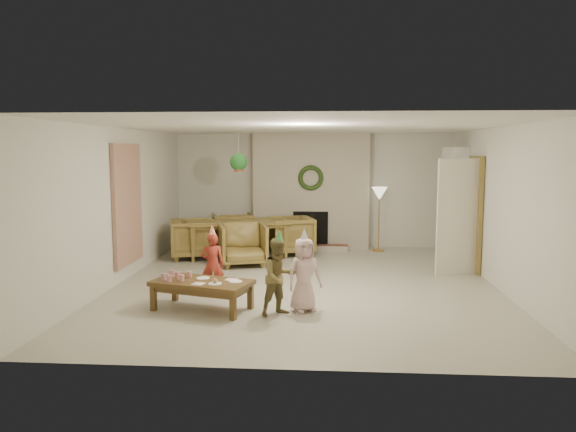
# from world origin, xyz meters

# --- Properties ---
(floor) EXTENTS (7.00, 7.00, 0.00)m
(floor) POSITION_xyz_m (0.00, 0.00, 0.00)
(floor) COLOR #B7B29E
(floor) RESTS_ON ground
(ceiling) EXTENTS (7.00, 7.00, 0.00)m
(ceiling) POSITION_xyz_m (0.00, 0.00, 2.50)
(ceiling) COLOR white
(ceiling) RESTS_ON wall_back
(wall_back) EXTENTS (7.00, 0.00, 7.00)m
(wall_back) POSITION_xyz_m (0.00, 3.50, 1.25)
(wall_back) COLOR silver
(wall_back) RESTS_ON floor
(wall_front) EXTENTS (7.00, 0.00, 7.00)m
(wall_front) POSITION_xyz_m (0.00, -3.50, 1.25)
(wall_front) COLOR silver
(wall_front) RESTS_ON floor
(wall_left) EXTENTS (0.00, 7.00, 7.00)m
(wall_left) POSITION_xyz_m (-3.00, 0.00, 1.25)
(wall_left) COLOR silver
(wall_left) RESTS_ON floor
(wall_right) EXTENTS (0.00, 7.00, 7.00)m
(wall_right) POSITION_xyz_m (3.00, 0.00, 1.25)
(wall_right) COLOR silver
(wall_right) RESTS_ON floor
(fireplace_mass) EXTENTS (2.50, 0.40, 2.50)m
(fireplace_mass) POSITION_xyz_m (0.00, 3.30, 1.25)
(fireplace_mass) COLOR #4F1F15
(fireplace_mass) RESTS_ON floor
(fireplace_hearth) EXTENTS (1.60, 0.30, 0.12)m
(fireplace_hearth) POSITION_xyz_m (0.00, 2.95, 0.06)
(fireplace_hearth) COLOR #5B2319
(fireplace_hearth) RESTS_ON floor
(fireplace_firebox) EXTENTS (0.75, 0.12, 0.75)m
(fireplace_firebox) POSITION_xyz_m (0.00, 3.12, 0.45)
(fireplace_firebox) COLOR black
(fireplace_firebox) RESTS_ON floor
(fireplace_wreath) EXTENTS (0.54, 0.10, 0.54)m
(fireplace_wreath) POSITION_xyz_m (0.00, 3.07, 1.55)
(fireplace_wreath) COLOR #1F3915
(fireplace_wreath) RESTS_ON fireplace_mass
(floor_lamp_base) EXTENTS (0.25, 0.25, 0.03)m
(floor_lamp_base) POSITION_xyz_m (1.45, 3.00, 0.01)
(floor_lamp_base) COLOR gold
(floor_lamp_base) RESTS_ON floor
(floor_lamp_post) EXTENTS (0.03, 0.03, 1.23)m
(floor_lamp_post) POSITION_xyz_m (1.45, 3.00, 0.64)
(floor_lamp_post) COLOR gold
(floor_lamp_post) RESTS_ON floor
(floor_lamp_shade) EXTENTS (0.33, 0.33, 0.27)m
(floor_lamp_shade) POSITION_xyz_m (1.45, 3.00, 1.23)
(floor_lamp_shade) COLOR beige
(floor_lamp_shade) RESTS_ON floor_lamp_post
(bookshelf_carcass) EXTENTS (0.30, 1.00, 2.20)m
(bookshelf_carcass) POSITION_xyz_m (2.84, 2.30, 1.10)
(bookshelf_carcass) COLOR white
(bookshelf_carcass) RESTS_ON floor
(bookshelf_shelf_a) EXTENTS (0.30, 0.92, 0.03)m
(bookshelf_shelf_a) POSITION_xyz_m (2.82, 2.30, 0.45)
(bookshelf_shelf_a) COLOR white
(bookshelf_shelf_a) RESTS_ON bookshelf_carcass
(bookshelf_shelf_b) EXTENTS (0.30, 0.92, 0.03)m
(bookshelf_shelf_b) POSITION_xyz_m (2.82, 2.30, 0.85)
(bookshelf_shelf_b) COLOR white
(bookshelf_shelf_b) RESTS_ON bookshelf_carcass
(bookshelf_shelf_c) EXTENTS (0.30, 0.92, 0.03)m
(bookshelf_shelf_c) POSITION_xyz_m (2.82, 2.30, 1.25)
(bookshelf_shelf_c) COLOR white
(bookshelf_shelf_c) RESTS_ON bookshelf_carcass
(bookshelf_shelf_d) EXTENTS (0.30, 0.92, 0.03)m
(bookshelf_shelf_d) POSITION_xyz_m (2.82, 2.30, 1.65)
(bookshelf_shelf_d) COLOR white
(bookshelf_shelf_d) RESTS_ON bookshelf_carcass
(books_row_lower) EXTENTS (0.20, 0.40, 0.24)m
(books_row_lower) POSITION_xyz_m (2.80, 2.15, 0.59)
(books_row_lower) COLOR #A63E1E
(books_row_lower) RESTS_ON bookshelf_shelf_a
(books_row_mid) EXTENTS (0.20, 0.44, 0.24)m
(books_row_mid) POSITION_xyz_m (2.80, 2.35, 0.99)
(books_row_mid) COLOR navy
(books_row_mid) RESTS_ON bookshelf_shelf_b
(books_row_upper) EXTENTS (0.20, 0.36, 0.22)m
(books_row_upper) POSITION_xyz_m (2.80, 2.20, 1.38)
(books_row_upper) COLOR #A77323
(books_row_upper) RESTS_ON bookshelf_shelf_c
(door_frame) EXTENTS (0.05, 0.86, 2.04)m
(door_frame) POSITION_xyz_m (2.96, 1.20, 1.02)
(door_frame) COLOR olive
(door_frame) RESTS_ON floor
(door_leaf) EXTENTS (0.77, 0.32, 2.00)m
(door_leaf) POSITION_xyz_m (2.58, 0.82, 1.00)
(door_leaf) COLOR beige
(door_leaf) RESTS_ON floor
(curtain_panel) EXTENTS (0.06, 1.20, 2.00)m
(curtain_panel) POSITION_xyz_m (-2.96, 0.20, 1.25)
(curtain_panel) COLOR tan
(curtain_panel) RESTS_ON wall_left
(dining_table) EXTENTS (2.25, 1.63, 0.71)m
(dining_table) POSITION_xyz_m (-1.45, 2.20, 0.35)
(dining_table) COLOR olive
(dining_table) RESTS_ON floor
(dining_chair_near) EXTENTS (1.04, 1.06, 0.78)m
(dining_chair_near) POSITION_xyz_m (-1.21, 1.35, 0.39)
(dining_chair_near) COLOR olive
(dining_chair_near) RESTS_ON floor
(dining_chair_far) EXTENTS (1.04, 1.06, 0.78)m
(dining_chair_far) POSITION_xyz_m (-1.69, 3.06, 0.39)
(dining_chair_far) COLOR olive
(dining_chair_far) RESTS_ON floor
(dining_chair_left) EXTENTS (1.06, 1.04, 0.78)m
(dining_chair_left) POSITION_xyz_m (-2.30, 1.96, 0.39)
(dining_chair_left) COLOR olive
(dining_chair_left) RESTS_ON floor
(dining_chair_right) EXTENTS (1.06, 1.04, 0.78)m
(dining_chair_right) POSITION_xyz_m (-0.38, 2.50, 0.39)
(dining_chair_right) COLOR olive
(dining_chair_right) RESTS_ON floor
(hanging_plant_cord) EXTENTS (0.01, 0.01, 0.70)m
(hanging_plant_cord) POSITION_xyz_m (-1.30, 1.50, 2.15)
(hanging_plant_cord) COLOR tan
(hanging_plant_cord) RESTS_ON ceiling
(hanging_plant_pot) EXTENTS (0.16, 0.16, 0.12)m
(hanging_plant_pot) POSITION_xyz_m (-1.30, 1.50, 1.80)
(hanging_plant_pot) COLOR brown
(hanging_plant_pot) RESTS_ON hanging_plant_cord
(hanging_plant_foliage) EXTENTS (0.32, 0.32, 0.32)m
(hanging_plant_foliage) POSITION_xyz_m (-1.30, 1.50, 1.92)
(hanging_plant_foliage) COLOR #1C541F
(hanging_plant_foliage) RESTS_ON hanging_plant_pot
(coffee_table_top) EXTENTS (1.44, 1.00, 0.06)m
(coffee_table_top) POSITION_xyz_m (-1.32, -1.55, 0.37)
(coffee_table_top) COLOR brown
(coffee_table_top) RESTS_ON floor
(coffee_table_apron) EXTENTS (1.31, 0.87, 0.08)m
(coffee_table_apron) POSITION_xyz_m (-1.32, -1.55, 0.30)
(coffee_table_apron) COLOR brown
(coffee_table_apron) RESTS_ON floor
(coffee_leg_fl) EXTENTS (0.09, 0.09, 0.34)m
(coffee_leg_fl) POSITION_xyz_m (-1.97, -1.63, 0.17)
(coffee_leg_fl) COLOR brown
(coffee_leg_fl) RESTS_ON floor
(coffee_leg_fr) EXTENTS (0.09, 0.09, 0.34)m
(coffee_leg_fr) POSITION_xyz_m (-0.83, -1.97, 0.17)
(coffee_leg_fr) COLOR brown
(coffee_leg_fr) RESTS_ON floor
(coffee_leg_bl) EXTENTS (0.09, 0.09, 0.34)m
(coffee_leg_bl) POSITION_xyz_m (-1.81, -1.12, 0.17)
(coffee_leg_bl) COLOR brown
(coffee_leg_bl) RESTS_ON floor
(coffee_leg_br) EXTENTS (0.09, 0.09, 0.34)m
(coffee_leg_br) POSITION_xyz_m (-0.68, -1.46, 0.17)
(coffee_leg_br) COLOR brown
(coffee_leg_br) RESTS_ON floor
(cup_a) EXTENTS (0.09, 0.09, 0.09)m
(cup_a) POSITION_xyz_m (-1.85, -1.55, 0.45)
(cup_a) COLOR silver
(cup_a) RESTS_ON coffee_table_top
(cup_b) EXTENTS (0.09, 0.09, 0.09)m
(cup_b) POSITION_xyz_m (-1.79, -1.36, 0.45)
(cup_b) COLOR silver
(cup_b) RESTS_ON coffee_table_top
(cup_c) EXTENTS (0.09, 0.09, 0.09)m
(cup_c) POSITION_xyz_m (-1.75, -1.63, 0.45)
(cup_c) COLOR silver
(cup_c) RESTS_ON coffee_table_top
(cup_d) EXTENTS (0.09, 0.09, 0.09)m
(cup_d) POSITION_xyz_m (-1.69, -1.44, 0.45)
(cup_d) COLOR silver
(cup_d) RESTS_ON coffee_table_top
(cup_e) EXTENTS (0.09, 0.09, 0.09)m
(cup_e) POSITION_xyz_m (-1.59, -1.59, 0.45)
(cup_e) COLOR silver
(cup_e) RESTS_ON coffee_table_top
(cup_f) EXTENTS (0.09, 0.09, 0.09)m
(cup_f) POSITION_xyz_m (-1.53, -1.40, 0.45)
(cup_f) COLOR silver
(cup_f) RESTS_ON coffee_table_top
(plate_a) EXTENTS (0.22, 0.22, 0.01)m
(plate_a) POSITION_xyz_m (-1.34, -1.42, 0.41)
(plate_a) COLOR white
(plate_a) RESTS_ON coffee_table_top
(plate_b) EXTENTS (0.22, 0.22, 0.01)m
(plate_b) POSITION_xyz_m (-1.11, -1.72, 0.41)
(plate_b) COLOR white
(plate_b) RESTS_ON coffee_table_top
(plate_c) EXTENTS (0.22, 0.22, 0.01)m
(plate_c) POSITION_xyz_m (-0.86, -1.58, 0.41)
(plate_c) COLOR white
(plate_c) RESTS_ON coffee_table_top
(food_scoop) EXTENTS (0.09, 0.09, 0.07)m
(food_scoop) POSITION_xyz_m (-1.11, -1.72, 0.44)
(food_scoop) COLOR tan
(food_scoop) RESTS_ON plate_b
(napkin_left) EXTENTS (0.19, 0.19, 0.01)m
(napkin_left) POSITION_xyz_m (-1.33, -1.74, 0.40)
(napkin_left) COLOR #F1B2BD
(napkin_left) RESTS_ON coffee_table_top
(napkin_right) EXTENTS (0.19, 0.19, 0.01)m
(napkin_right) POSITION_xyz_m (-0.93, -1.47, 0.40)
(napkin_right) COLOR #F1B2BD
(napkin_right) RESTS_ON coffee_table_top
(child_red) EXTENTS (0.38, 0.28, 0.93)m
(child_red) POSITION_xyz_m (-1.33, -0.80, 0.47)
(child_red) COLOR #9D2E21
(child_red) RESTS_ON floor
(party_hat_red) EXTENTS (0.15, 0.15, 0.18)m
(party_hat_red) POSITION_xyz_m (-1.33, -0.80, 0.97)
(party_hat_red) COLOR #FBBE53
(party_hat_red) RESTS_ON child_red
(child_plaid) EXTENTS (0.62, 0.60, 1.01)m
(child_plaid) POSITION_xyz_m (-0.27, -1.70, 0.50)
(child_plaid) COLOR #995029
(child_plaid) RESTS_ON floor
(party_hat_plaid) EXTENTS (0.15, 0.15, 0.17)m
(party_hat_plaid) POSITION_xyz_m (-0.27, -1.70, 1.05)
(party_hat_plaid) COLOR green
(party_hat_plaid) RESTS_ON child_plaid
(child_pink) EXTENTS (0.58, 0.51, 0.99)m
(child_pink) POSITION_xyz_m (0.05, -1.50, 0.50)
(child_pink) COLOR beige
(child_pink) RESTS_ON floor
(party_hat_pink) EXTENTS (0.17, 0.17, 0.18)m
(party_hat_pink) POSITION_xyz_m (0.05, -1.50, 1.03)
(party_hat_pink) COLOR silver
(party_hat_pink) RESTS_ON child_pink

